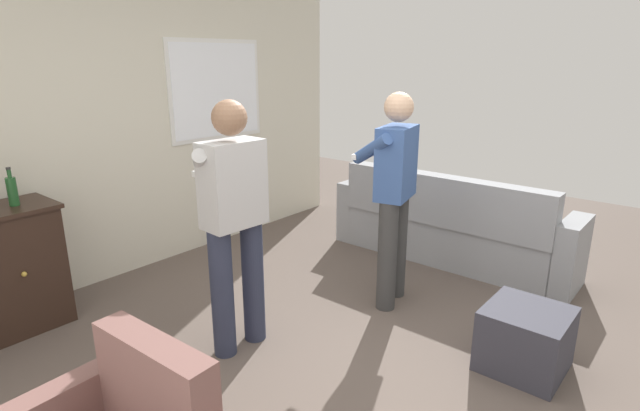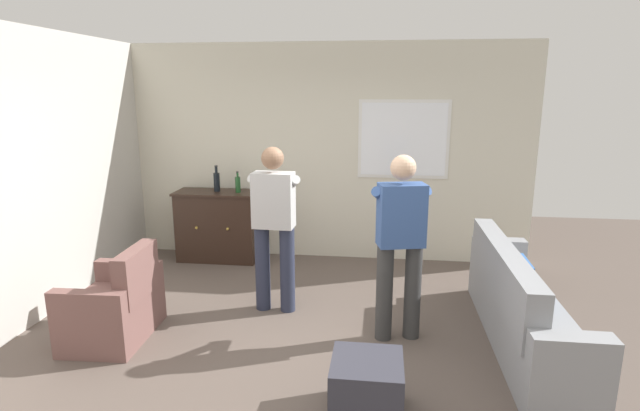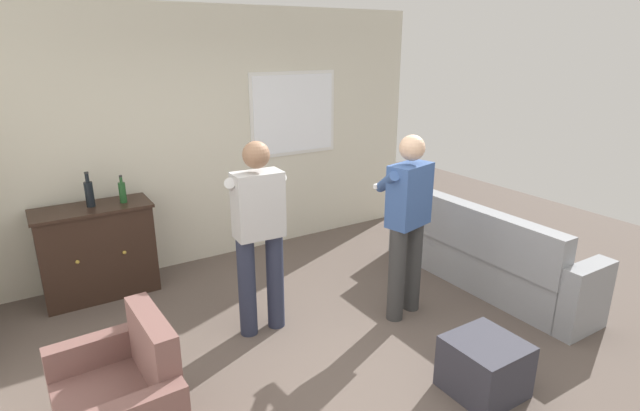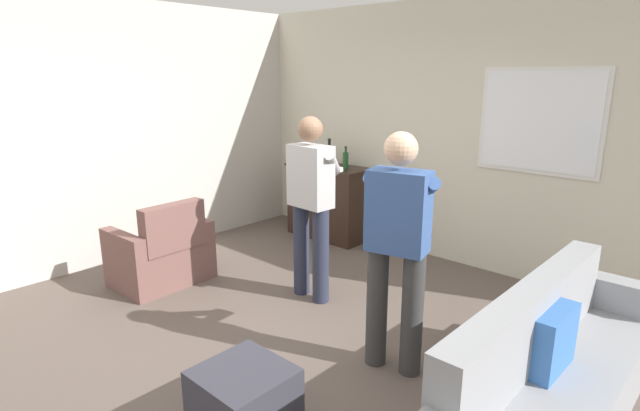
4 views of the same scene
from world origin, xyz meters
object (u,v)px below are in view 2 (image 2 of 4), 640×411
(armchair, at_px, (116,307))
(bottle_liquor_amber, at_px, (238,184))
(person_standing_left, at_px, (274,221))
(ottoman, at_px, (367,387))
(bottle_wine_green, at_px, (217,181))
(person_standing_right, at_px, (400,239))
(couch, at_px, (519,308))
(sideboard_cabinet, at_px, (218,226))

(armchair, distance_m, bottle_liquor_amber, 2.36)
(armchair, relative_size, person_standing_left, 0.54)
(ottoman, bearing_deg, armchair, 160.09)
(bottle_wine_green, bearing_deg, person_standing_right, -39.49)
(couch, distance_m, bottle_wine_green, 3.91)
(sideboard_cabinet, distance_m, person_standing_left, 1.85)
(armchair, xyz_separation_m, bottle_wine_green, (0.24, 2.21, 0.77))
(sideboard_cabinet, relative_size, ottoman, 2.18)
(bottle_liquor_amber, bearing_deg, person_standing_right, -42.83)
(bottle_wine_green, xyz_separation_m, person_standing_right, (2.30, -1.89, -0.12))
(armchair, xyz_separation_m, person_standing_right, (2.54, 0.32, 0.65))
(bottle_wine_green, height_order, bottle_liquor_amber, bottle_wine_green)
(couch, bearing_deg, person_standing_right, -179.14)
(sideboard_cabinet, distance_m, person_standing_right, 3.01)
(person_standing_left, xyz_separation_m, person_standing_right, (1.23, -0.45, 0.00))
(couch, xyz_separation_m, armchair, (-3.60, -0.34, -0.04))
(couch, bearing_deg, person_standing_left, 169.28)
(bottle_wine_green, distance_m, bottle_liquor_amber, 0.29)
(person_standing_right, bearing_deg, ottoman, -101.70)
(bottle_wine_green, bearing_deg, person_standing_left, -53.43)
(couch, distance_m, bottle_liquor_amber, 3.65)
(couch, distance_m, ottoman, 1.75)
(bottle_wine_green, distance_m, person_standing_right, 2.98)
(bottle_liquor_amber, relative_size, ottoman, 0.55)
(bottle_liquor_amber, xyz_separation_m, person_standing_right, (2.01, -1.86, -0.09))
(armchair, xyz_separation_m, person_standing_left, (1.31, 0.77, 0.65))
(person_standing_left, bearing_deg, couch, -10.72)
(couch, relative_size, armchair, 2.61)
(couch, bearing_deg, armchair, -174.64)
(person_standing_left, distance_m, person_standing_right, 1.30)
(ottoman, bearing_deg, couch, 42.02)
(bottle_wine_green, bearing_deg, sideboard_cabinet, -110.81)
(sideboard_cabinet, xyz_separation_m, ottoman, (2.06, -3.03, -0.26))
(couch, xyz_separation_m, sideboard_cabinet, (-3.36, 1.86, 0.13))
(couch, height_order, ottoman, couch)
(sideboard_cabinet, height_order, bottle_wine_green, bottle_wine_green)
(sideboard_cabinet, bearing_deg, ottoman, -55.76)
(bottle_liquor_amber, bearing_deg, ottoman, -59.61)
(sideboard_cabinet, bearing_deg, bottle_liquor_amber, -3.53)
(couch, bearing_deg, bottle_liquor_amber, 148.98)
(sideboard_cabinet, xyz_separation_m, bottle_liquor_amber, (0.30, -0.02, 0.57))
(sideboard_cabinet, relative_size, person_standing_right, 0.64)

